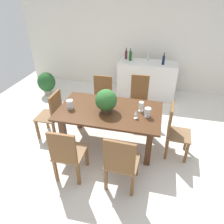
# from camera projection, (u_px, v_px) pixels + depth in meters

# --- Properties ---
(ground_plane) EXTENTS (7.04, 7.04, 0.00)m
(ground_plane) POSITION_uv_depth(u_px,v_px,m) (112.00, 138.00, 4.18)
(ground_plane) COLOR silver
(back_wall) EXTENTS (6.40, 0.10, 2.60)m
(back_wall) POSITION_uv_depth(u_px,v_px,m) (134.00, 42.00, 5.64)
(back_wall) COLOR silver
(back_wall) RESTS_ON ground
(dining_table) EXTENTS (1.82, 1.05, 0.76)m
(dining_table) POSITION_uv_depth(u_px,v_px,m) (109.00, 116.00, 3.71)
(dining_table) COLOR #4C2D19
(dining_table) RESTS_ON ground
(chair_head_end) EXTENTS (0.44, 0.45, 0.96)m
(chair_head_end) POSITION_uv_depth(u_px,v_px,m) (53.00, 113.00, 3.99)
(chair_head_end) COLOR brown
(chair_head_end) RESTS_ON ground
(chair_foot_end) EXTENTS (0.43, 0.45, 0.98)m
(chair_foot_end) POSITION_uv_depth(u_px,v_px,m) (174.00, 129.00, 3.54)
(chair_foot_end) COLOR brown
(chair_foot_end) RESTS_ON ground
(chair_near_left) EXTENTS (0.45, 0.49, 0.96)m
(chair_near_left) POSITION_uv_depth(u_px,v_px,m) (67.00, 153.00, 3.06)
(chair_near_left) COLOR brown
(chair_near_left) RESTS_ON ground
(chair_far_left) EXTENTS (0.45, 0.42, 0.95)m
(chair_far_left) POSITION_uv_depth(u_px,v_px,m) (102.00, 95.00, 4.63)
(chair_far_left) COLOR brown
(chair_far_left) RESTS_ON ground
(chair_far_right) EXTENTS (0.42, 0.46, 1.04)m
(chair_far_right) POSITION_uv_depth(u_px,v_px,m) (139.00, 98.00, 4.46)
(chair_far_right) COLOR brown
(chair_far_right) RESTS_ON ground
(chair_near_right) EXTENTS (0.49, 0.48, 0.98)m
(chair_near_right) POSITION_uv_depth(u_px,v_px,m) (121.00, 162.00, 2.89)
(chair_near_right) COLOR brown
(chair_near_right) RESTS_ON ground
(flower_centerpiece) EXTENTS (0.38, 0.38, 0.41)m
(flower_centerpiece) POSITION_uv_depth(u_px,v_px,m) (106.00, 101.00, 3.50)
(flower_centerpiece) COLOR #4C3828
(flower_centerpiece) RESTS_ON dining_table
(crystal_vase_left) EXTENTS (0.12, 0.12, 0.17)m
(crystal_vase_left) POSITION_uv_depth(u_px,v_px,m) (70.00, 104.00, 3.64)
(crystal_vase_left) COLOR silver
(crystal_vase_left) RESTS_ON dining_table
(crystal_vase_center_near) EXTENTS (0.09, 0.09, 0.18)m
(crystal_vase_center_near) POSITION_uv_depth(u_px,v_px,m) (141.00, 106.00, 3.56)
(crystal_vase_center_near) COLOR silver
(crystal_vase_center_near) RESTS_ON dining_table
(crystal_vase_right) EXTENTS (0.11, 0.11, 0.16)m
(crystal_vase_right) POSITION_uv_depth(u_px,v_px,m) (148.00, 112.00, 3.41)
(crystal_vase_right) COLOR silver
(crystal_vase_right) RESTS_ON dining_table
(wine_glass) EXTENTS (0.06, 0.06, 0.14)m
(wine_glass) POSITION_uv_depth(u_px,v_px,m) (136.00, 113.00, 3.38)
(wine_glass) COLOR silver
(wine_glass) RESTS_ON dining_table
(kitchen_counter) EXTENTS (1.49, 0.61, 0.96)m
(kitchen_counter) POSITION_uv_depth(u_px,v_px,m) (147.00, 80.00, 5.50)
(kitchen_counter) COLOR silver
(kitchen_counter) RESTS_ON ground
(wine_bottle_dark) EXTENTS (0.07, 0.07, 0.28)m
(wine_bottle_dark) POSITION_uv_depth(u_px,v_px,m) (126.00, 55.00, 5.43)
(wine_bottle_dark) COLOR #511E28
(wine_bottle_dark) RESTS_ON kitchen_counter
(wine_bottle_tall) EXTENTS (0.08, 0.08, 0.31)m
(wine_bottle_tall) POSITION_uv_depth(u_px,v_px,m) (131.00, 56.00, 5.30)
(wine_bottle_tall) COLOR #194C1E
(wine_bottle_tall) RESTS_ON kitchen_counter
(wine_bottle_green) EXTENTS (0.06, 0.06, 0.25)m
(wine_bottle_green) POSITION_uv_depth(u_px,v_px,m) (148.00, 57.00, 5.33)
(wine_bottle_green) COLOR #B2BFB7
(wine_bottle_green) RESTS_ON kitchen_counter
(wine_bottle_clear) EXTENTS (0.07, 0.07, 0.29)m
(wine_bottle_clear) POSITION_uv_depth(u_px,v_px,m) (163.00, 60.00, 5.03)
(wine_bottle_clear) COLOR #0F1E38
(wine_bottle_clear) RESTS_ON kitchen_counter
(potted_plant_floor) EXTENTS (0.48, 0.48, 0.63)m
(potted_plant_floor) POSITION_uv_depth(u_px,v_px,m) (46.00, 83.00, 5.64)
(potted_plant_floor) COLOR #9E9384
(potted_plant_floor) RESTS_ON ground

